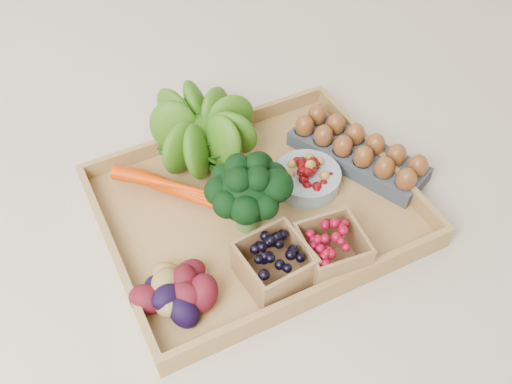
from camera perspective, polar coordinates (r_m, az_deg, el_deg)
name	(u,v)px	position (r m, az deg, el deg)	size (l,w,h in m)	color
ground	(256,213)	(1.08, 0.00, -2.12)	(4.00, 4.00, 0.00)	beige
tray	(256,210)	(1.07, 0.00, -1.86)	(0.55, 0.45, 0.01)	#AD8248
carrots	(175,189)	(1.08, -8.15, 0.33)	(0.20, 0.14, 0.05)	#D13300
lettuce	(202,125)	(1.12, -5.44, 6.67)	(0.15, 0.15, 0.15)	#24500C
broccoli	(248,204)	(1.00, -0.81, -1.19)	(0.15, 0.15, 0.12)	black
cherry_bowl	(307,179)	(1.10, 5.14, 1.35)	(0.13, 0.13, 0.03)	#8C9EA5
egg_carton	(357,156)	(1.15, 10.09, 3.58)	(0.10, 0.28, 0.03)	#3B434C
potatoes	(175,287)	(0.93, -8.08, -9.41)	(0.13, 0.13, 0.08)	#460B13
punnet_blackberry	(274,264)	(0.95, 1.84, -7.23)	(0.11, 0.11, 0.07)	black
punnet_raspberry	(332,249)	(0.97, 7.57, -5.71)	(0.10, 0.10, 0.07)	maroon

